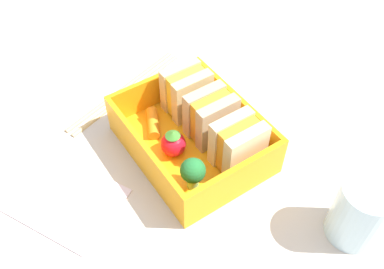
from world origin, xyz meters
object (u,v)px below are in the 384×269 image
Objects in this scene: broccoli_floret at (193,172)px; drinking_glass at (360,212)px; folded_napkin at (58,195)px; sandwich_center_left at (211,116)px; strawberry_far_left at (175,146)px; sandwich_left at (186,91)px; chopstick_pair at (125,90)px; sandwich_center at (238,144)px; carrot_stick_far_left at (153,123)px.

drinking_glass reaches higher than broccoli_floret.
folded_napkin is (-21.43, -24.05, -3.62)cm from drinking_glass.
broccoli_floret is (5.25, -6.09, -0.50)cm from sandwich_center_left.
strawberry_far_left is 0.26× the size of folded_napkin.
sandwich_center_left is at bearing 94.24° from strawberry_far_left.
sandwich_left is 12.13cm from broccoli_floret.
drinking_glass reaches higher than chopstick_pair.
sandwich_center reaches higher than folded_napkin.
broccoli_floret is at bearing -140.62° from drinking_glass.
sandwich_center_left is 1.71× the size of strawberry_far_left.
sandwich_center is 0.44× the size of folded_napkin.
strawberry_far_left is (-4.84, -5.32, -1.45)cm from sandwich_center.
sandwich_center is 1.46× the size of broccoli_floret.
carrot_stick_far_left is 0.22× the size of chopstick_pair.
strawberry_far_left reaches higher than chopstick_pair.
strawberry_far_left is at bearing -85.76° from sandwich_center_left.
sandwich_center is 1.71× the size of strawberry_far_left.
carrot_stick_far_left reaches higher than chopstick_pair.
strawberry_far_left is at bearing 77.25° from folded_napkin.
carrot_stick_far_left is (0.34, -5.26, -2.36)cm from sandwich_left.
strawberry_far_left is 5.00cm from broccoli_floret.
broccoli_floret is at bearing -30.17° from sandwich_left.
sandwich_left is at bearing 149.83° from broccoli_floret.
carrot_stick_far_left is 0.58× the size of drinking_glass.
folded_napkin is at bearing -102.75° from strawberry_far_left.
chopstick_pair is at bearing -163.59° from drinking_glass.
strawberry_far_left is 14.39cm from chopstick_pair.
drinking_glass is 0.55× the size of folded_napkin.
carrot_stick_far_left is 10.34cm from broccoli_floret.
chopstick_pair is (-8.53, -4.60, -3.91)cm from sandwich_left.
sandwich_center_left is 15.03cm from chopstick_pair.
sandwich_center is at bearing 27.43° from carrot_stick_far_left.
sandwich_center_left is 5.23cm from sandwich_center.
drinking_glass is at bearing 14.84° from sandwich_center_left.
sandwich_left reaches higher than chopstick_pair.
broccoli_floret reaches higher than strawberry_far_left.
sandwich_left is at bearing 28.36° from chopstick_pair.
sandwich_center_left reaches higher than carrot_stick_far_left.
broccoli_floret is (4.85, -0.77, 0.94)cm from strawberry_far_left.
broccoli_floret is at bearing -49.27° from sandwich_center_left.
carrot_stick_far_left is 14.11cm from folded_napkin.
carrot_stick_far_left is 5.37cm from strawberry_far_left.
chopstick_pair is 2.61× the size of drinking_glass.
broccoli_floret is 0.30× the size of folded_napkin.
broccoli_floret is at bearing -9.07° from strawberry_far_left.
drinking_glass reaches higher than strawberry_far_left.
sandwich_center_left reaches higher than chopstick_pair.
folded_napkin is at bearing -52.70° from chopstick_pair.
chopstick_pair reaches higher than folded_napkin.
folded_napkin is (11.04, -14.49, -0.15)cm from chopstick_pair.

